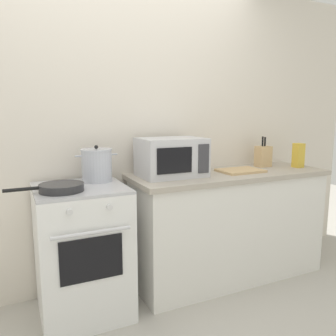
# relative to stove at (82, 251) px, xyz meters

# --- Properties ---
(back_wall) EXTENTS (4.40, 0.10, 2.50)m
(back_wall) POSITION_rel_stove_xyz_m (0.65, 0.37, 0.79)
(back_wall) COLOR silver
(back_wall) RESTS_ON ground_plane
(lower_cabinet_right) EXTENTS (1.64, 0.56, 0.88)m
(lower_cabinet_right) POSITION_rel_stove_xyz_m (1.25, 0.02, -0.02)
(lower_cabinet_right) COLOR white
(lower_cabinet_right) RESTS_ON ground_plane
(countertop_right) EXTENTS (1.70, 0.60, 0.04)m
(countertop_right) POSITION_rel_stove_xyz_m (1.25, 0.02, 0.44)
(countertop_right) COLOR #ADA393
(countertop_right) RESTS_ON lower_cabinet_right
(stove) EXTENTS (0.60, 0.64, 0.92)m
(stove) POSITION_rel_stove_xyz_m (0.00, 0.00, 0.00)
(stove) COLOR white
(stove) RESTS_ON ground_plane
(stock_pot) EXTENTS (0.31, 0.22, 0.26)m
(stock_pot) POSITION_rel_stove_xyz_m (0.15, 0.13, 0.58)
(stock_pot) COLOR silver
(stock_pot) RESTS_ON stove
(frying_pan) EXTENTS (0.48, 0.28, 0.05)m
(frying_pan) POSITION_rel_stove_xyz_m (-0.14, -0.10, 0.48)
(frying_pan) COLOR #28282B
(frying_pan) RESTS_ON stove
(microwave) EXTENTS (0.50, 0.37, 0.30)m
(microwave) POSITION_rel_stove_xyz_m (0.73, 0.08, 0.61)
(microwave) COLOR silver
(microwave) RESTS_ON countertop_right
(cutting_board) EXTENTS (0.36, 0.26, 0.02)m
(cutting_board) POSITION_rel_stove_xyz_m (1.34, 0.00, 0.47)
(cutting_board) COLOR tan
(cutting_board) RESTS_ON countertop_right
(knife_block) EXTENTS (0.13, 0.10, 0.28)m
(knife_block) POSITION_rel_stove_xyz_m (1.70, 0.14, 0.56)
(knife_block) COLOR tan
(knife_block) RESTS_ON countertop_right
(pasta_box) EXTENTS (0.08, 0.08, 0.22)m
(pasta_box) POSITION_rel_stove_xyz_m (1.96, -0.03, 0.57)
(pasta_box) COLOR gold
(pasta_box) RESTS_ON countertop_right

